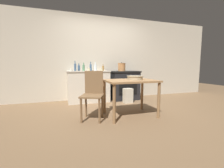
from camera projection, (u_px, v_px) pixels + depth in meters
ground_plane at (119, 112)px, 3.33m from camera, size 14.00×14.00×0.00m
wall_back at (101, 58)px, 4.69m from camera, size 8.00×0.07×2.55m
counter_cabinet at (88, 86)px, 4.32m from camera, size 1.18×0.63×0.89m
stove at (124, 85)px, 4.65m from camera, size 0.85×0.65×0.88m
work_table at (130, 85)px, 3.04m from camera, size 1.01×0.75×0.74m
chair at (93, 93)px, 2.86m from camera, size 0.52×0.52×0.92m
flour_sack at (128, 96)px, 4.18m from camera, size 0.25×0.18×0.40m
stock_pot at (122, 67)px, 4.48m from camera, size 0.23×0.23×0.26m
mixing_bowl_large at (135, 78)px, 3.04m from camera, size 0.33×0.33×0.08m
bottle_far_left at (79, 68)px, 4.35m from camera, size 0.06×0.06×0.22m
bottle_left at (84, 68)px, 4.28m from camera, size 0.07×0.07×0.23m
bottle_mid_left at (103, 68)px, 4.54m from camera, size 0.06×0.06×0.20m
bottle_center_left at (91, 67)px, 4.44m from camera, size 0.07×0.07×0.26m
bottle_center at (75, 67)px, 4.18m from camera, size 0.06×0.06×0.28m
bottle_center_right at (95, 67)px, 4.40m from camera, size 0.08×0.08×0.25m
cup_mid_right at (101, 69)px, 4.22m from camera, size 0.07×0.07×0.09m
cup_right at (71, 70)px, 3.91m from camera, size 0.07×0.07×0.08m
cup_far_right at (89, 70)px, 4.16m from camera, size 0.08×0.08×0.08m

